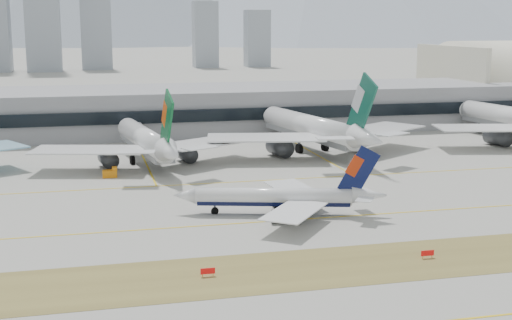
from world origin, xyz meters
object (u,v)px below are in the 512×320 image
object	(u,v)px
widebody_eva	(147,142)
terminal	(192,109)
taxiing_airliner	(281,198)
widebody_cathay	(314,130)

from	to	relation	value
widebody_eva	terminal	xyz separation A→B (m)	(20.88, 57.50, 1.55)
taxiing_airliner	terminal	size ratio (longest dim) A/B	0.15
terminal	taxiing_airliner	bearing A→B (deg)	-89.88
taxiing_airliner	widebody_cathay	distance (m)	69.65
widebody_eva	widebody_cathay	size ratio (longest dim) A/B	0.89
widebody_eva	terminal	distance (m)	61.19
taxiing_airliner	terminal	world-z (taller)	terminal
taxiing_airliner	widebody_eva	world-z (taller)	widebody_eva
widebody_eva	taxiing_airliner	bearing A→B (deg)	-168.02
taxiing_airliner	terminal	xyz separation A→B (m)	(-0.25, 115.55, 4.09)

